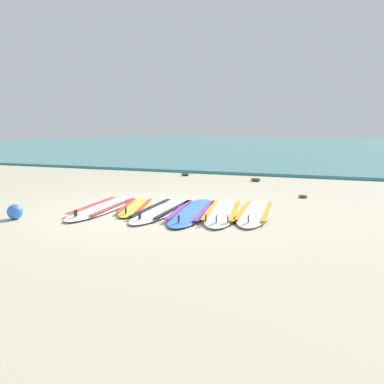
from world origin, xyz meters
The scene contains 12 objects.
ground_plane centered at (0.00, 0.00, 0.00)m, with size 80.00×80.00×0.00m, color #B7AD93.
sea centered at (0.00, 36.23, 0.05)m, with size 80.00×60.00×0.10m, color teal.
surfboard_0 centered at (-1.01, -0.23, 0.04)m, with size 0.92×2.60×0.18m.
surfboard_1 centered at (-0.46, 0.03, 0.04)m, with size 1.01×1.97×0.18m.
surfboard_2 centered at (0.15, -0.03, 0.04)m, with size 0.76×2.53×0.18m.
surfboard_3 centered at (0.72, 0.03, 0.04)m, with size 1.07×2.67×0.18m.
surfboard_4 centered at (1.25, 0.21, 0.04)m, with size 1.13×2.63×0.18m.
surfboard_5 centered at (1.81, 0.37, 0.04)m, with size 0.87×2.49×0.18m.
beach_ball centered at (-1.93, -1.51, 0.13)m, with size 0.26×0.26×0.26m, color blue.
seaweed_clump_near_shoreline centered at (0.84, 4.89, 0.05)m, with size 0.30×0.24×0.10m, color #4C4228.
seaweed_clump_mid_sand centered at (-1.63, 5.42, 0.05)m, with size 0.27×0.22×0.10m, color #384723.
seaweed_clump_by_the_boards centered at (2.44, 2.47, 0.04)m, with size 0.20×0.16×0.07m, color #4C4228.
Camera 1 is at (3.31, -6.59, 1.53)m, focal length 37.11 mm.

